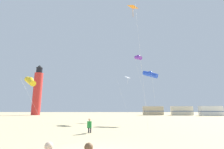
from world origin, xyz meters
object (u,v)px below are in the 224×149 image
(rv_van_cream, at_px, (182,111))
(kite_tube_blue, at_px, (150,74))
(kite_tube_violet, at_px, (138,57))
(lighthouse_distant, at_px, (37,91))
(kite_diamond_orange, at_px, (134,12))
(rv_van_white, at_px, (211,111))
(kite_flyer_standing, at_px, (89,125))
(kite_tube_gold, at_px, (30,81))
(rv_van_tan, at_px, (153,111))
(kite_diamond_white, at_px, (127,79))

(rv_van_cream, bearing_deg, kite_tube_blue, -117.25)
(kite_tube_violet, height_order, lighthouse_distant, lighthouse_distant)
(kite_diamond_orange, distance_m, rv_van_white, 45.59)
(kite_tube_violet, relative_size, rv_van_cream, 1.90)
(kite_flyer_standing, distance_m, kite_tube_violet, 20.86)
(kite_tube_blue, bearing_deg, lighthouse_distant, 137.02)
(kite_tube_violet, distance_m, kite_tube_blue, 6.94)
(kite_tube_gold, distance_m, rv_van_tan, 43.21)
(kite_flyer_standing, relative_size, rv_van_white, 0.18)
(rv_van_white, bearing_deg, rv_van_cream, 153.75)
(lighthouse_distant, bearing_deg, kite_diamond_orange, -53.75)
(rv_van_white, bearing_deg, kite_tube_violet, -139.88)
(kite_flyer_standing, xyz_separation_m, kite_tube_violet, (6.23, 16.64, 10.93))
(kite_diamond_white, distance_m, lighthouse_distant, 38.14)
(kite_flyer_standing, height_order, lighthouse_distant, lighthouse_distant)
(kite_tube_gold, height_order, lighthouse_distant, lighthouse_distant)
(kite_flyer_standing, height_order, kite_tube_violet, kite_tube_violet)
(kite_diamond_white, height_order, kite_tube_blue, kite_tube_blue)
(kite_tube_blue, bearing_deg, rv_van_white, 49.63)
(kite_flyer_standing, relative_size, kite_tube_gold, 0.19)
(rv_van_tan, bearing_deg, kite_tube_blue, -104.75)
(kite_diamond_white, xyz_separation_m, rv_van_tan, (9.75, 26.58, -5.92))
(kite_tube_blue, bearing_deg, kite_flyer_standing, -122.86)
(lighthouse_distant, relative_size, rv_van_tan, 2.56)
(kite_tube_blue, distance_m, rv_van_cream, 34.14)
(kite_flyer_standing, bearing_deg, rv_van_cream, -122.21)
(kite_flyer_standing, bearing_deg, kite_tube_violet, -114.01)
(kite_flyer_standing, distance_m, rv_van_tan, 44.88)
(kite_flyer_standing, distance_m, kite_tube_gold, 11.32)
(kite_tube_gold, xyz_separation_m, rv_van_cream, (31.12, 35.43, -3.91))
(kite_flyer_standing, height_order, rv_van_tan, rv_van_tan)
(kite_tube_gold, distance_m, rv_van_white, 50.23)
(kite_diamond_white, distance_m, kite_diamond_orange, 14.86)
(kite_diamond_orange, distance_m, lighthouse_distant, 48.72)
(kite_flyer_standing, distance_m, kite_diamond_orange, 12.25)
(kite_diamond_white, distance_m, rv_van_white, 34.40)
(kite_flyer_standing, relative_size, rv_van_cream, 0.18)
(kite_tube_blue, relative_size, rv_van_tan, 1.20)
(rv_van_tan, bearing_deg, lighthouse_distant, 179.25)
(lighthouse_distant, distance_m, rv_van_cream, 47.74)
(rv_van_white, bearing_deg, kite_flyer_standing, -130.12)
(rv_van_white, bearing_deg, kite_diamond_orange, -127.61)
(kite_tube_violet, xyz_separation_m, rv_van_white, (23.74, 21.35, -10.16))
(kite_tube_violet, relative_size, lighthouse_distant, 0.73)
(kite_flyer_standing, relative_size, kite_diamond_white, 0.15)
(kite_flyer_standing, distance_m, kite_diamond_white, 17.92)
(rv_van_tan, bearing_deg, kite_diamond_orange, -106.55)
(kite_flyer_standing, relative_size, kite_tube_violet, 0.09)
(rv_van_tan, bearing_deg, kite_flyer_standing, -110.98)
(kite_tube_gold, bearing_deg, kite_flyer_standing, -34.79)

